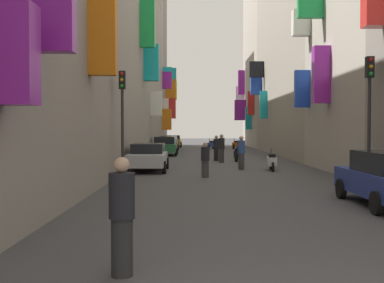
# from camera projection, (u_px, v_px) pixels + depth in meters

# --- Properties ---
(ground_plane) EXTENTS (140.00, 140.00, 0.00)m
(ground_plane) POSITION_uv_depth(u_px,v_px,m) (216.00, 159.00, 33.37)
(ground_plane) COLOR #424244
(building_left_mid_a) EXTENTS (7.02, 38.41, 14.46)m
(building_left_mid_a) POSITION_uv_depth(u_px,v_px,m) (97.00, 53.00, 32.19)
(building_left_mid_a) COLOR gray
(building_left_mid_a) RESTS_ON ground
(building_left_mid_b) EXTENTS (7.06, 3.47, 18.71)m
(building_left_mid_b) POSITION_uv_depth(u_px,v_px,m) (134.00, 64.00, 53.08)
(building_left_mid_b) COLOR gray
(building_left_mid_b) RESTS_ON ground
(building_left_mid_c) EXTENTS (7.38, 8.28, 20.43)m
(building_left_mid_c) POSITION_uv_depth(u_px,v_px,m) (140.00, 63.00, 58.93)
(building_left_mid_c) COLOR slate
(building_left_mid_c) RESTS_ON ground
(building_right_mid_b) EXTENTS (7.35, 21.17, 20.48)m
(building_right_mid_b) POSITION_uv_depth(u_px,v_px,m) (311.00, 29.00, 39.02)
(building_right_mid_b) COLOR #9E9384
(building_right_mid_b) RESTS_ON ground
(building_right_mid_c) EXTENTS (7.40, 13.50, 20.62)m
(building_right_mid_c) POSITION_uv_depth(u_px,v_px,m) (274.00, 59.00, 56.35)
(building_right_mid_c) COLOR #B2A899
(building_right_mid_c) RESTS_ON ground
(parked_car_silver) EXTENTS (1.96, 4.13, 1.39)m
(parked_car_silver) POSITION_uv_depth(u_px,v_px,m) (147.00, 156.00, 24.28)
(parked_car_silver) COLOR #B7B7BC
(parked_car_silver) RESTS_ON ground
(parked_car_black) EXTENTS (1.85, 4.18, 1.44)m
(parked_car_black) POSITION_uv_depth(u_px,v_px,m) (168.00, 143.00, 45.51)
(parked_car_black) COLOR black
(parked_car_black) RESTS_ON ground
(parked_car_yellow) EXTENTS (1.87, 3.91, 1.37)m
(parked_car_yellow) POSITION_uv_depth(u_px,v_px,m) (172.00, 141.00, 54.83)
(parked_car_yellow) COLOR gold
(parked_car_yellow) RESTS_ON ground
(parked_car_green) EXTENTS (2.03, 4.21, 1.49)m
(parked_car_green) POSITION_uv_depth(u_px,v_px,m) (164.00, 146.00, 38.65)
(parked_car_green) COLOR #236638
(parked_car_green) RESTS_ON ground
(scooter_white) EXTENTS (0.52, 1.81, 1.13)m
(scooter_white) POSITION_uv_depth(u_px,v_px,m) (271.00, 161.00, 24.55)
(scooter_white) COLOR silver
(scooter_white) RESTS_ON ground
(scooter_black) EXTENTS (0.80, 1.81, 1.13)m
(scooter_black) POSITION_uv_depth(u_px,v_px,m) (238.00, 154.00, 31.50)
(scooter_black) COLOR black
(scooter_black) RESTS_ON ground
(scooter_blue) EXTENTS (0.80, 1.89, 1.13)m
(scooter_blue) POSITION_uv_depth(u_px,v_px,m) (210.00, 145.00, 50.07)
(scooter_blue) COLOR #2D4CAD
(scooter_blue) RESTS_ON ground
(scooter_orange) EXTENTS (0.84, 1.89, 1.13)m
(scooter_orange) POSITION_uv_depth(u_px,v_px,m) (235.00, 145.00, 50.27)
(scooter_orange) COLOR orange
(scooter_orange) RESTS_ON ground
(scooter_red) EXTENTS (0.50, 1.92, 1.13)m
(scooter_red) POSITION_uv_depth(u_px,v_px,m) (176.00, 145.00, 49.39)
(scooter_red) COLOR red
(scooter_red) RESTS_ON ground
(pedestrian_crossing) EXTENTS (0.52, 0.52, 1.54)m
(pedestrian_crossing) POSITION_uv_depth(u_px,v_px,m) (204.00, 160.00, 21.05)
(pedestrian_crossing) COLOR #393939
(pedestrian_crossing) RESTS_ON ground
(pedestrian_near_left) EXTENTS (0.53, 0.53, 1.79)m
(pedestrian_near_left) POSITION_uv_depth(u_px,v_px,m) (221.00, 148.00, 30.12)
(pedestrian_near_left) COLOR #343434
(pedestrian_near_left) RESTS_ON ground
(pedestrian_near_right) EXTENTS (0.51, 0.51, 1.75)m
(pedestrian_near_right) POSITION_uv_depth(u_px,v_px,m) (240.00, 153.00, 25.18)
(pedestrian_near_right) COLOR #363636
(pedestrian_near_right) RESTS_ON ground
(pedestrian_mid_street) EXTENTS (0.43, 0.43, 1.70)m
(pedestrian_mid_street) POSITION_uv_depth(u_px,v_px,m) (215.00, 148.00, 31.84)
(pedestrian_mid_street) COLOR black
(pedestrian_mid_street) RESTS_ON ground
(pedestrian_far_away) EXTENTS (0.50, 0.50, 1.74)m
(pedestrian_far_away) POSITION_uv_depth(u_px,v_px,m) (121.00, 217.00, 6.98)
(pedestrian_far_away) COLOR #262626
(pedestrian_far_away) RESTS_ON ground
(traffic_light_near_corner) EXTENTS (0.26, 0.34, 4.53)m
(traffic_light_near_corner) POSITION_uv_depth(u_px,v_px,m) (121.00, 106.00, 19.89)
(traffic_light_near_corner) COLOR #2D2D2D
(traffic_light_near_corner) RESTS_ON ground
(traffic_light_far_corner) EXTENTS (0.26, 0.34, 4.71)m
(traffic_light_far_corner) POSITION_uv_depth(u_px,v_px,m) (368.00, 100.00, 17.15)
(traffic_light_far_corner) COLOR #2D2D2D
(traffic_light_far_corner) RESTS_ON ground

